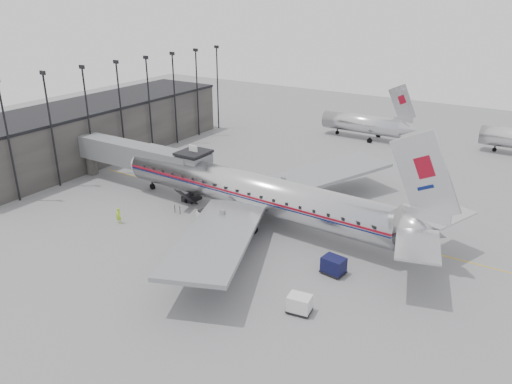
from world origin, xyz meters
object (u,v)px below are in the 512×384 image
service_van (218,221)px  ramp_worker (119,216)px  airliner (257,193)px  baggage_cart_navy (334,265)px  baggage_cart_white (299,304)px

service_van → ramp_worker: size_ratio=3.34×
airliner → ramp_worker: size_ratio=23.72×
ramp_worker → service_van: bearing=8.4°
baggage_cart_navy → ramp_worker: ramp_worker is taller
airliner → service_van: size_ratio=7.09×
baggage_cart_white → ramp_worker: ramp_worker is taller
ramp_worker → baggage_cart_navy: bearing=-4.9°
service_van → ramp_worker: service_van is taller
service_van → baggage_cart_white: (14.11, -8.02, -0.59)m
airliner → baggage_cart_navy: 13.72m
baggage_cart_white → ramp_worker: size_ratio=1.18×
airliner → service_van: 5.66m
baggage_cart_navy → baggage_cart_white: size_ratio=1.08×
airliner → baggage_cart_white: 18.01m
airliner → baggage_cart_white: size_ratio=20.08×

